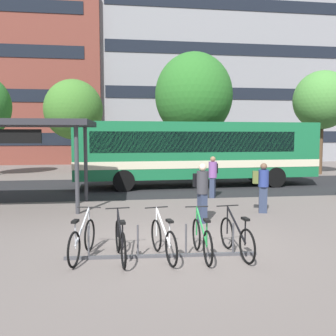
{
  "coord_description": "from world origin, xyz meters",
  "views": [
    {
      "loc": [
        -1.46,
        -8.11,
        2.53
      ],
      "look_at": [
        0.18,
        4.04,
        1.45
      ],
      "focal_mm": 38.71,
      "sensor_mm": 36.0,
      "label": 1
    }
  ],
  "objects_px": {
    "city_bus": "(198,151)",
    "parked_bicycle_black_4": "(236,238)",
    "commuter_olive_pack_1": "(262,184)",
    "street_tree_1": "(194,96)",
    "street_tree_0": "(74,110)",
    "parked_bicycle_white_2": "(163,240)",
    "parked_bicycle_green_3": "(202,239)",
    "commuter_black_pack_0": "(202,189)",
    "parked_bicycle_silver_0": "(82,240)",
    "commuter_black_pack_2": "(213,174)",
    "parked_bicycle_black_1": "(120,242)",
    "street_tree_3": "(322,100)"
  },
  "relations": [
    {
      "from": "parked_bicycle_silver_0",
      "to": "street_tree_0",
      "type": "height_order",
      "value": "street_tree_0"
    },
    {
      "from": "parked_bicycle_black_1",
      "to": "commuter_black_pack_0",
      "type": "height_order",
      "value": "commuter_black_pack_0"
    },
    {
      "from": "street_tree_3",
      "to": "parked_bicycle_silver_0",
      "type": "bearing_deg",
      "value": -133.17
    },
    {
      "from": "commuter_olive_pack_1",
      "to": "parked_bicycle_black_1",
      "type": "bearing_deg",
      "value": -121.25
    },
    {
      "from": "commuter_black_pack_0",
      "to": "commuter_olive_pack_1",
      "type": "relative_size",
      "value": 1.06
    },
    {
      "from": "commuter_black_pack_0",
      "to": "city_bus",
      "type": "bearing_deg",
      "value": 152.42
    },
    {
      "from": "parked_bicycle_black_4",
      "to": "commuter_black_pack_0",
      "type": "xyz_separation_m",
      "value": [
        -0.07,
        2.97,
        0.62
      ]
    },
    {
      "from": "commuter_olive_pack_1",
      "to": "parked_bicycle_white_2",
      "type": "bearing_deg",
      "value": -115.11
    },
    {
      "from": "parked_bicycle_white_2",
      "to": "parked_bicycle_black_4",
      "type": "height_order",
      "value": "same"
    },
    {
      "from": "street_tree_0",
      "to": "street_tree_3",
      "type": "xyz_separation_m",
      "value": [
        16.37,
        -4.3,
        0.46
      ]
    },
    {
      "from": "parked_bicycle_green_3",
      "to": "parked_bicycle_black_4",
      "type": "bearing_deg",
      "value": -89.15
    },
    {
      "from": "city_bus",
      "to": "street_tree_0",
      "type": "height_order",
      "value": "street_tree_0"
    },
    {
      "from": "street_tree_0",
      "to": "street_tree_1",
      "type": "xyz_separation_m",
      "value": [
        7.97,
        -3.6,
        0.72
      ]
    },
    {
      "from": "city_bus",
      "to": "parked_bicycle_black_4",
      "type": "height_order",
      "value": "city_bus"
    },
    {
      "from": "commuter_black_pack_2",
      "to": "parked_bicycle_black_4",
      "type": "bearing_deg",
      "value": 17.04
    },
    {
      "from": "parked_bicycle_silver_0",
      "to": "city_bus",
      "type": "bearing_deg",
      "value": -12.04
    },
    {
      "from": "parked_bicycle_black_1",
      "to": "street_tree_1",
      "type": "height_order",
      "value": "street_tree_1"
    },
    {
      "from": "commuter_black_pack_2",
      "to": "parked_bicycle_white_2",
      "type": "bearing_deg",
      "value": 5.53
    },
    {
      "from": "parked_bicycle_black_1",
      "to": "parked_bicycle_black_4",
      "type": "relative_size",
      "value": 1.0
    },
    {
      "from": "city_bus",
      "to": "parked_bicycle_green_3",
      "type": "bearing_deg",
      "value": -104.5
    },
    {
      "from": "parked_bicycle_silver_0",
      "to": "commuter_olive_pack_1",
      "type": "height_order",
      "value": "commuter_olive_pack_1"
    },
    {
      "from": "commuter_black_pack_0",
      "to": "street_tree_0",
      "type": "relative_size",
      "value": 0.27
    },
    {
      "from": "commuter_black_pack_2",
      "to": "city_bus",
      "type": "bearing_deg",
      "value": -153.97
    },
    {
      "from": "parked_bicycle_white_2",
      "to": "commuter_black_pack_0",
      "type": "height_order",
      "value": "commuter_black_pack_0"
    },
    {
      "from": "commuter_black_pack_0",
      "to": "street_tree_3",
      "type": "bearing_deg",
      "value": 122.15
    },
    {
      "from": "parked_bicycle_black_1",
      "to": "parked_bicycle_green_3",
      "type": "bearing_deg",
      "value": -98.38
    },
    {
      "from": "parked_bicycle_black_1",
      "to": "commuter_black_pack_2",
      "type": "relative_size",
      "value": 1.01
    },
    {
      "from": "city_bus",
      "to": "parked_bicycle_black_1",
      "type": "xyz_separation_m",
      "value": [
        -3.91,
        -10.57,
        -1.39
      ]
    },
    {
      "from": "parked_bicycle_black_4",
      "to": "commuter_olive_pack_1",
      "type": "height_order",
      "value": "commuter_olive_pack_1"
    },
    {
      "from": "commuter_olive_pack_1",
      "to": "street_tree_1",
      "type": "bearing_deg",
      "value": 107.48
    },
    {
      "from": "parked_bicycle_black_1",
      "to": "parked_bicycle_green_3",
      "type": "xyz_separation_m",
      "value": [
        1.68,
        -0.07,
        0.0
      ]
    },
    {
      "from": "city_bus",
      "to": "parked_bicycle_silver_0",
      "type": "relative_size",
      "value": 7.16
    },
    {
      "from": "parked_bicycle_black_1",
      "to": "commuter_olive_pack_1",
      "type": "relative_size",
      "value": 1.04
    },
    {
      "from": "city_bus",
      "to": "commuter_olive_pack_1",
      "type": "bearing_deg",
      "value": -86.26
    },
    {
      "from": "commuter_black_pack_0",
      "to": "street_tree_3",
      "type": "relative_size",
      "value": 0.26
    },
    {
      "from": "parked_bicycle_black_1",
      "to": "commuter_black_pack_2",
      "type": "bearing_deg",
      "value": -34.27
    },
    {
      "from": "parked_bicycle_green_3",
      "to": "street_tree_1",
      "type": "height_order",
      "value": "street_tree_1"
    },
    {
      "from": "parked_bicycle_white_2",
      "to": "parked_bicycle_green_3",
      "type": "xyz_separation_m",
      "value": [
        0.8,
        -0.05,
        0.0
      ]
    },
    {
      "from": "parked_bicycle_black_1",
      "to": "parked_bicycle_white_2",
      "type": "bearing_deg",
      "value": -97.34
    },
    {
      "from": "commuter_olive_pack_1",
      "to": "city_bus",
      "type": "bearing_deg",
      "value": 114.5
    },
    {
      "from": "parked_bicycle_silver_0",
      "to": "commuter_black_pack_0",
      "type": "height_order",
      "value": "commuter_black_pack_0"
    },
    {
      "from": "parked_bicycle_silver_0",
      "to": "parked_bicycle_green_3",
      "type": "height_order",
      "value": "same"
    },
    {
      "from": "parked_bicycle_black_4",
      "to": "street_tree_3",
      "type": "bearing_deg",
      "value": -41.54
    },
    {
      "from": "commuter_olive_pack_1",
      "to": "commuter_black_pack_2",
      "type": "height_order",
      "value": "commuter_black_pack_2"
    },
    {
      "from": "commuter_black_pack_0",
      "to": "commuter_black_pack_2",
      "type": "bearing_deg",
      "value": 144.89
    },
    {
      "from": "commuter_black_pack_2",
      "to": "street_tree_1",
      "type": "distance_m",
      "value": 9.66
    },
    {
      "from": "parked_bicycle_silver_0",
      "to": "street_tree_0",
      "type": "distance_m",
      "value": 19.74
    },
    {
      "from": "commuter_black_pack_2",
      "to": "street_tree_3",
      "type": "relative_size",
      "value": 0.25
    },
    {
      "from": "commuter_olive_pack_1",
      "to": "parked_bicycle_green_3",
      "type": "bearing_deg",
      "value": -108.05
    },
    {
      "from": "commuter_black_pack_2",
      "to": "street_tree_3",
      "type": "xyz_separation_m",
      "value": [
        9.38,
        7.98,
        3.88
      ]
    }
  ]
}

